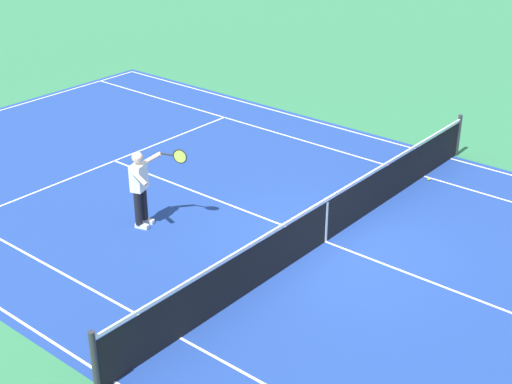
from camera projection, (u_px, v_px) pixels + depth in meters
The scene contains 6 objects.
ground_plane at pixel (325, 242), 14.92m from camera, with size 60.00×60.00×0.00m, color #2D7247.
court_slab at pixel (325, 242), 14.92m from camera, with size 24.20×11.40×0.00m, color navy.
court_line_markings at pixel (325, 241), 14.92m from camera, with size 23.85×11.05×0.01m.
tennis_net at pixel (326, 220), 14.71m from camera, with size 0.10×11.70×1.08m.
tennis_player_near at pixel (141, 185), 15.15m from camera, with size 0.96×0.89×1.70m.
tennis_ball at pixel (429, 179), 17.54m from camera, with size 0.07×0.07×0.07m, color #CCE01E.
Camera 1 is at (-7.23, 10.90, 7.38)m, focal length 52.27 mm.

